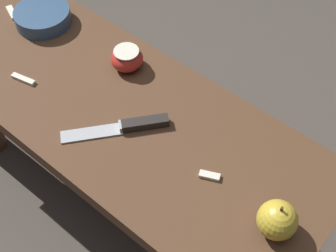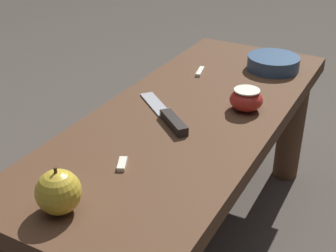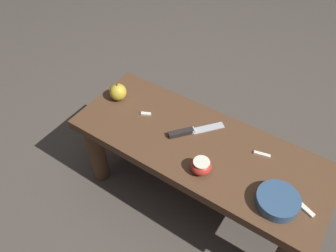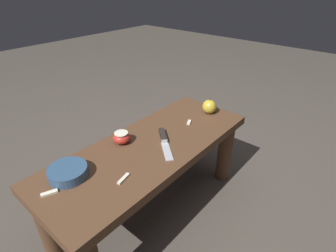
# 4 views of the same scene
# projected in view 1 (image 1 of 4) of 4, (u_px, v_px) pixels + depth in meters

# --- Properties ---
(ground_plane) EXTENTS (8.00, 8.00, 0.00)m
(ground_plane) POSITION_uv_depth(u_px,v_px,m) (129.00, 195.00, 1.37)
(ground_plane) COLOR #4C443D
(wooden_bench) EXTENTS (1.02, 0.40, 0.40)m
(wooden_bench) POSITION_uv_depth(u_px,v_px,m) (121.00, 132.00, 1.12)
(wooden_bench) COLOR brown
(wooden_bench) RESTS_ON ground_plane
(knife) EXTENTS (0.17, 0.20, 0.02)m
(knife) POSITION_uv_depth(u_px,v_px,m) (131.00, 126.00, 1.00)
(knife) COLOR #B7BABF
(knife) RESTS_ON wooden_bench
(apple_whole) EXTENTS (0.07, 0.07, 0.08)m
(apple_whole) POSITION_uv_depth(u_px,v_px,m) (277.00, 220.00, 0.84)
(apple_whole) COLOR gold
(apple_whole) RESTS_ON wooden_bench
(apple_cut) EXTENTS (0.08, 0.08, 0.05)m
(apple_cut) POSITION_uv_depth(u_px,v_px,m) (127.00, 59.00, 1.10)
(apple_cut) COLOR red
(apple_cut) RESTS_ON wooden_bench
(apple_slice_near_knife) EXTENTS (0.04, 0.03, 0.01)m
(apple_slice_near_knife) POSITION_uv_depth(u_px,v_px,m) (210.00, 176.00, 0.93)
(apple_slice_near_knife) COLOR white
(apple_slice_near_knife) RESTS_ON wooden_bench
(apple_slice_center) EXTENTS (0.06, 0.04, 0.01)m
(apple_slice_center) POSITION_uv_depth(u_px,v_px,m) (12.00, 12.00, 1.24)
(apple_slice_center) COLOR white
(apple_slice_center) RESTS_ON wooden_bench
(apple_slice_near_bowl) EXTENTS (0.06, 0.03, 0.01)m
(apple_slice_near_bowl) POSITION_uv_depth(u_px,v_px,m) (23.00, 79.00, 1.09)
(apple_slice_near_bowl) COLOR white
(apple_slice_near_bowl) RESTS_ON wooden_bench
(bowl) EXTENTS (0.14, 0.14, 0.04)m
(bowl) POSITION_uv_depth(u_px,v_px,m) (43.00, 17.00, 1.21)
(bowl) COLOR #335175
(bowl) RESTS_ON wooden_bench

